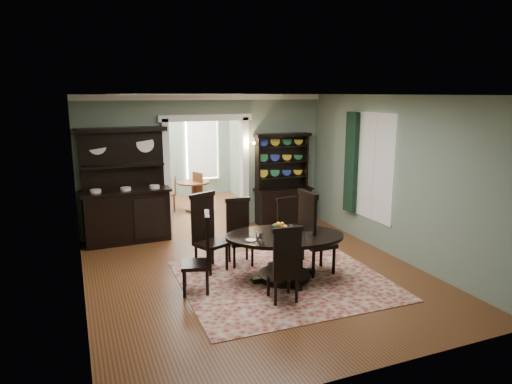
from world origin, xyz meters
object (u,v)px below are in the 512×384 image
dining_table (284,248)px  welsh_dresser (283,191)px  parlor_table (194,192)px  sideboard (126,203)px

dining_table → welsh_dresser: 3.40m
dining_table → parlor_table: (-0.25, 4.94, -0.02)m
welsh_dresser → parlor_table: bearing=132.9°
dining_table → welsh_dresser: welsh_dresser is taller
dining_table → sideboard: size_ratio=0.96×
dining_table → sideboard: (-2.16, 3.03, 0.29)m
parlor_table → dining_table: bearing=-87.1°
dining_table → welsh_dresser: (1.43, 3.08, 0.23)m
sideboard → welsh_dresser: size_ratio=1.11×
sideboard → parlor_table: 2.71m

